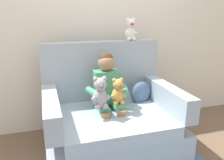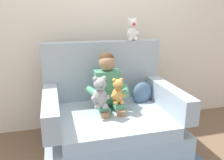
# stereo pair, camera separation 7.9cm
# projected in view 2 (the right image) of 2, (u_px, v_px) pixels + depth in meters

# --- Properties ---
(ground_plane) EXTENTS (8.00, 8.00, 0.00)m
(ground_plane) POSITION_uv_depth(u_px,v_px,m) (112.00, 150.00, 2.46)
(ground_plane) COLOR brown
(back_wall) EXTENTS (6.00, 0.10, 2.60)m
(back_wall) POSITION_uv_depth(u_px,v_px,m) (96.00, 22.00, 2.78)
(back_wall) COLOR silver
(back_wall) RESTS_ON ground
(armchair) EXTENTS (1.32, 1.00, 1.10)m
(armchair) POSITION_uv_depth(u_px,v_px,m) (110.00, 119.00, 2.42)
(armchair) COLOR #9EADBC
(armchair) RESTS_ON ground
(seated_child) EXTENTS (0.45, 0.39, 0.82)m
(seated_child) POSITION_uv_depth(u_px,v_px,m) (109.00, 89.00, 2.36)
(seated_child) COLOR #4C9370
(seated_child) RESTS_ON armchair
(plush_honey) EXTENTS (0.15, 0.12, 0.26)m
(plush_honey) POSITION_uv_depth(u_px,v_px,m) (118.00, 92.00, 2.23)
(plush_honey) COLOR gold
(plush_honey) RESTS_ON armchair
(plush_grey) EXTENTS (0.18, 0.15, 0.30)m
(plush_grey) POSITION_uv_depth(u_px,v_px,m) (100.00, 93.00, 2.14)
(plush_grey) COLOR #9E9EA3
(plush_grey) RESTS_ON armchair
(plush_white_on_backrest) EXTENTS (0.15, 0.12, 0.25)m
(plush_white_on_backrest) POSITION_uv_depth(u_px,v_px,m) (132.00, 30.00, 2.59)
(plush_white_on_backrest) COLOR white
(plush_white_on_backrest) RESTS_ON armchair
(throw_pillow) EXTENTS (0.28, 0.18, 0.26)m
(throw_pillow) POSITION_uv_depth(u_px,v_px,m) (142.00, 93.00, 2.58)
(throw_pillow) COLOR slate
(throw_pillow) RESTS_ON armchair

